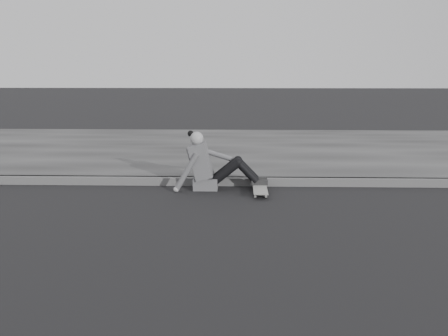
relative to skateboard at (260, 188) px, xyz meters
The scene contains 5 objects.
ground 2.28m from the skateboard, 66.20° to the right, with size 80.00×80.00×0.00m, color black.
curb 1.04m from the skateboard, 28.19° to the left, with size 24.00×0.16×0.12m, color #505050.
sidewalk 3.63m from the skateboard, 75.32° to the left, with size 24.00×6.00×0.12m, color #373737.
skateboard is the anchor object (origin of this frame).
seated_woman 0.83m from the skateboard, 161.47° to the left, with size 1.38×0.46×0.88m.
Camera 1 is at (-1.23, -4.92, 1.78)m, focal length 40.00 mm.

